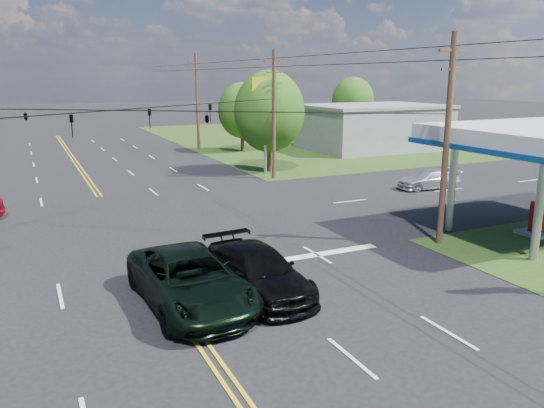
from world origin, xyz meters
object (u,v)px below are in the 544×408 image
pole_se (447,138)px  tree_right_a (269,112)px  pole_ne (274,114)px  tree_far_r (353,101)px  tree_right_b (242,110)px  retail_ne (373,128)px  pickup_dkgreen (190,280)px  suv_black (258,271)px  pole_right_far (197,100)px

pole_se → tree_right_a: 21.02m
pole_ne → tree_far_r: pole_ne is taller
pole_se → tree_right_b: (3.50, 33.00, -0.70)m
retail_ne → pickup_dkgreen: retail_ne is taller
pole_ne → tree_right_b: 15.42m
retail_ne → tree_right_b: size_ratio=1.98×
pickup_dkgreen → suv_black: bearing=-3.1°
retail_ne → tree_right_a: tree_right_a is taller
pole_se → tree_far_r: size_ratio=1.25×
pole_se → tree_right_a: pole_se is taller
tree_far_r → suv_black: (-31.00, -40.70, -3.72)m
pole_right_far → tree_far_r: (21.00, 2.00, -0.62)m
pole_right_far → retail_ne: bearing=-25.2°
retail_ne → pickup_dkgreen: 42.58m
pole_se → suv_black: bearing=-170.3°
tree_right_b → pickup_dkgreen: size_ratio=1.08×
tree_right_b → tree_far_r: 18.50m
retail_ne → tree_right_b: (-13.50, 4.00, 2.02)m
tree_far_r → pickup_dkgreen: (-33.50, -40.67, -3.63)m
suv_black → pickup_dkgreen: bearing=175.3°
pole_ne → tree_right_a: pole_ne is taller
pole_right_far → tree_right_a: (1.00, -16.00, -0.30)m
suv_black → tree_right_b: bearing=64.6°
tree_right_a → tree_far_r: (20.00, 18.00, -0.33)m
retail_ne → pole_se: pole_se is taller
pole_right_far → tree_right_a: size_ratio=1.22×
pole_right_far → pickup_dkgreen: bearing=-107.9°
pole_se → tree_far_r: pole_se is taller
tree_far_r → suv_black: size_ratio=1.34×
retail_ne → tree_far_r: size_ratio=1.83×
pole_ne → pickup_dkgreen: size_ratio=1.45×
pole_se → suv_black: pole_se is taller
pole_ne → pole_right_far: bearing=90.0°
pole_se → pole_ne: bearing=90.0°
tree_right_b → pole_se: bearing=-96.1°
pole_right_far → suv_black: (-10.00, -38.70, -4.34)m
pole_right_far → tree_right_b: bearing=-48.8°
tree_far_r → tree_right_b: bearing=-161.1°
pole_se → tree_right_b: bearing=83.9°
pole_ne → suv_black: pole_ne is taller
tree_far_r → pickup_dkgreen: size_ratio=1.16×
suv_black → pole_right_far: bearing=71.4°
pole_right_far → tree_far_r: bearing=5.4°
tree_right_a → tree_right_b: (2.50, 12.00, -0.65)m
pole_ne → suv_black: size_ratio=1.67×
pole_ne → pole_right_far: pole_right_far is taller
pole_se → tree_right_a: (1.00, 21.00, -0.05)m
pole_right_far → pickup_dkgreen: size_ratio=1.52×
pole_ne → pickup_dkgreen: pole_ne is taller
pole_ne → pole_right_far: (0.00, 19.00, 0.25)m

